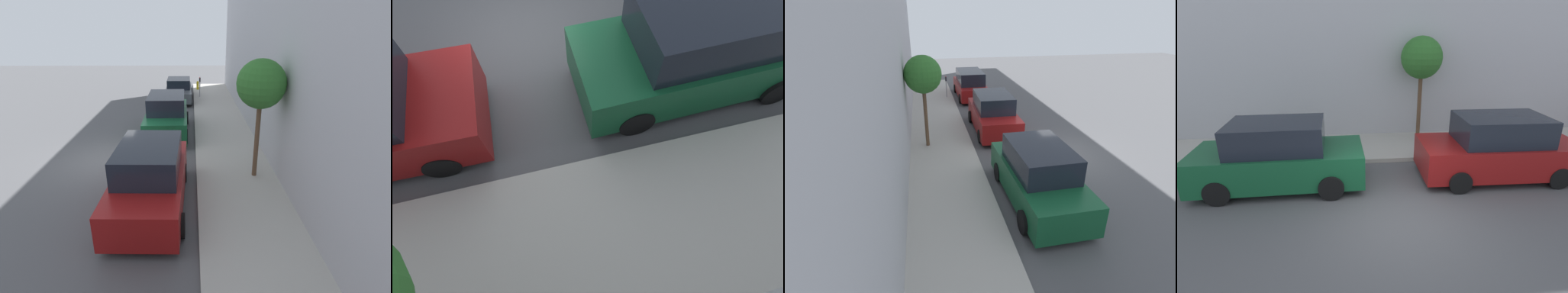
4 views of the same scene
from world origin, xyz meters
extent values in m
plane|color=#515154|center=(0.00, 0.00, 0.00)|extent=(60.00, 60.00, 0.00)
cube|color=#B2ADA3|center=(4.92, 0.00, 0.07)|extent=(2.83, 32.00, 0.15)
cube|color=maroon|center=(2.10, -3.40, 0.70)|extent=(2.07, 4.84, 0.96)
cube|color=black|center=(2.10, -3.40, 1.58)|extent=(1.78, 2.64, 0.80)
cylinder|color=black|center=(1.17, -1.91, 0.33)|extent=(0.22, 0.66, 0.66)
cylinder|color=black|center=(3.03, -1.91, 0.33)|extent=(0.22, 0.66, 0.66)
cylinder|color=black|center=(1.17, -4.89, 0.33)|extent=(0.22, 0.66, 0.66)
cylinder|color=black|center=(3.03, -4.89, 0.33)|extent=(0.22, 0.66, 0.66)
cube|color=#14512D|center=(2.11, 3.19, 0.70)|extent=(2.06, 4.84, 0.96)
cube|color=black|center=(2.11, 3.19, 1.58)|extent=(1.78, 2.63, 0.80)
cylinder|color=black|center=(1.18, 4.68, 0.35)|extent=(0.22, 0.70, 0.70)
cylinder|color=black|center=(3.04, 4.68, 0.35)|extent=(0.22, 0.70, 0.70)
cylinder|color=black|center=(1.18, 1.70, 0.35)|extent=(0.22, 0.70, 0.70)
cylinder|color=black|center=(3.04, 1.70, 0.35)|extent=(0.22, 0.70, 0.70)
cylinder|color=brown|center=(5.55, -1.74, 1.55)|extent=(0.16, 0.16, 2.80)
sphere|color=#2D6B28|center=(5.55, -1.74, 3.39)|extent=(1.59, 1.59, 1.59)
camera|label=1|loc=(3.32, -11.40, 5.17)|focal=28.00mm
camera|label=2|loc=(5.73, 0.08, 5.32)|focal=28.00mm
camera|label=3|loc=(5.58, 11.32, 5.86)|focal=28.00mm
camera|label=4|loc=(-6.21, 1.31, 4.34)|focal=28.00mm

